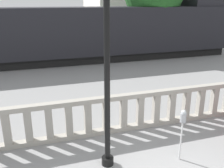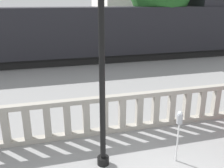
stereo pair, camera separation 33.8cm
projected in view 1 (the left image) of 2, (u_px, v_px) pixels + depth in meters
balustrade at (123, 113)px, 7.80m from camera, size 13.35×0.24×1.21m
lamppost at (107, 5)px, 5.11m from camera, size 0.35×0.35×6.91m
parking_meter at (183, 121)px, 6.18m from camera, size 0.15×0.15×1.41m
train_near at (43, 35)px, 15.75m from camera, size 26.99×2.82×4.13m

